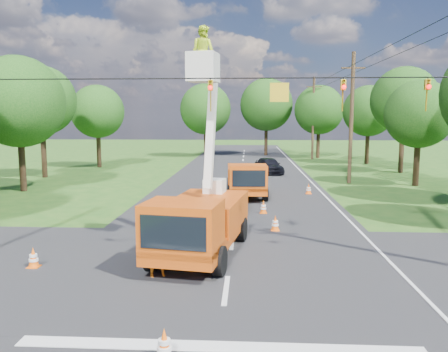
# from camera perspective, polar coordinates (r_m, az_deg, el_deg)

# --- Properties ---
(ground) EXTENTS (140.00, 140.00, 0.00)m
(ground) POSITION_cam_1_polar(r_m,az_deg,el_deg) (32.59, 2.06, -1.33)
(ground) COLOR #245419
(ground) RESTS_ON ground
(road_main) EXTENTS (12.00, 100.00, 0.06)m
(road_main) POSITION_cam_1_polar(r_m,az_deg,el_deg) (32.59, 2.06, -1.33)
(road_main) COLOR black
(road_main) RESTS_ON ground
(road_cross) EXTENTS (56.00, 10.00, 0.07)m
(road_cross) POSITION_cam_1_polar(r_m,az_deg,el_deg) (15.07, 0.65, -11.95)
(road_cross) COLOR black
(road_cross) RESTS_ON ground
(stop_bar) EXTENTS (9.00, 0.45, 0.02)m
(stop_bar) POSITION_cam_1_polar(r_m,az_deg,el_deg) (10.33, -0.73, -21.62)
(stop_bar) COLOR silver
(stop_bar) RESTS_ON ground
(edge_line) EXTENTS (0.12, 90.00, 0.02)m
(edge_line) POSITION_cam_1_polar(r_m,az_deg,el_deg) (32.96, 11.84, -1.38)
(edge_line) COLOR silver
(edge_line) RESTS_ON ground
(bucket_truck) EXTENTS (3.39, 6.76, 8.29)m
(bucket_truck) POSITION_cam_1_polar(r_m,az_deg,el_deg) (15.91, -3.11, -4.34)
(bucket_truck) COLOR #C0470D
(bucket_truck) RESTS_ON ground
(second_truck) EXTENTS (2.68, 6.19, 2.27)m
(second_truck) POSITION_cam_1_polar(r_m,az_deg,el_deg) (28.11, 2.97, -0.32)
(second_truck) COLOR #C0470D
(second_truck) RESTS_ON ground
(ground_worker) EXTENTS (0.86, 0.73, 2.00)m
(ground_worker) POSITION_cam_1_polar(r_m,az_deg,el_deg) (14.15, -8.67, -9.09)
(ground_worker) COLOR orange
(ground_worker) RESTS_ON ground
(distant_car) EXTENTS (2.88, 4.72, 1.50)m
(distant_car) POSITION_cam_1_polar(r_m,az_deg,el_deg) (40.07, 5.90, 1.39)
(distant_car) COLOR black
(distant_car) RESTS_ON ground
(traffic_cone_0) EXTENTS (0.38, 0.38, 0.71)m
(traffic_cone_0) POSITION_cam_1_polar(r_m,az_deg,el_deg) (9.80, -7.80, -21.03)
(traffic_cone_0) COLOR #FF620D
(traffic_cone_0) RESTS_ON ground
(traffic_cone_2) EXTENTS (0.38, 0.38, 0.71)m
(traffic_cone_2) POSITION_cam_1_polar(r_m,az_deg,el_deg) (19.79, 6.71, -6.16)
(traffic_cone_2) COLOR #FF620D
(traffic_cone_2) RESTS_ON ground
(traffic_cone_3) EXTENTS (0.38, 0.38, 0.71)m
(traffic_cone_3) POSITION_cam_1_polar(r_m,az_deg,el_deg) (23.26, 5.17, -4.07)
(traffic_cone_3) COLOR #FF620D
(traffic_cone_3) RESTS_ON ground
(traffic_cone_4) EXTENTS (0.38, 0.38, 0.71)m
(traffic_cone_4) POSITION_cam_1_polar(r_m,az_deg,el_deg) (16.30, -23.64, -9.76)
(traffic_cone_4) COLOR #FF620D
(traffic_cone_4) RESTS_ON ground
(traffic_cone_7) EXTENTS (0.38, 0.38, 0.71)m
(traffic_cone_7) POSITION_cam_1_polar(r_m,az_deg,el_deg) (29.59, 11.00, -1.67)
(traffic_cone_7) COLOR #FF620D
(traffic_cone_7) RESTS_ON ground
(pole_right_mid) EXTENTS (1.80, 0.30, 10.00)m
(pole_right_mid) POSITION_cam_1_polar(r_m,az_deg,el_deg) (35.09, 16.31, 7.38)
(pole_right_mid) COLOR #4C3823
(pole_right_mid) RESTS_ON ground
(pole_right_far) EXTENTS (1.80, 0.30, 10.00)m
(pole_right_far) POSITION_cam_1_polar(r_m,az_deg,el_deg) (54.76, 11.57, 7.49)
(pole_right_far) COLOR #4C3823
(pole_right_far) RESTS_ON ground
(signal_span) EXTENTS (18.00, 0.29, 1.07)m
(signal_span) POSITION_cam_1_polar(r_m,az_deg,el_deg) (14.30, 9.79, 10.84)
(signal_span) COLOR black
(signal_span) RESTS_ON ground
(tree_left_d) EXTENTS (6.20, 6.20, 9.24)m
(tree_left_d) POSITION_cam_1_polar(r_m,az_deg,el_deg) (33.13, -25.26, 8.74)
(tree_left_d) COLOR #382616
(tree_left_d) RESTS_ON ground
(tree_left_e) EXTENTS (5.80, 5.80, 9.41)m
(tree_left_e) POSITION_cam_1_polar(r_m,az_deg,el_deg) (40.20, -22.79, 9.06)
(tree_left_e) COLOR #382616
(tree_left_e) RESTS_ON ground
(tree_left_f) EXTENTS (5.40, 5.40, 8.40)m
(tree_left_f) POSITION_cam_1_polar(r_m,az_deg,el_deg) (46.81, -16.21, 8.07)
(tree_left_f) COLOR #382616
(tree_left_f) RESTS_ON ground
(tree_right_c) EXTENTS (5.00, 5.00, 7.83)m
(tree_right_c) POSITION_cam_1_polar(r_m,az_deg,el_deg) (35.50, 24.16, 7.36)
(tree_right_c) COLOR #382616
(tree_right_c) RESTS_ON ground
(tree_right_d) EXTENTS (6.00, 6.00, 9.70)m
(tree_right_d) POSITION_cam_1_polar(r_m,az_deg,el_deg) (43.59, 22.47, 9.16)
(tree_right_d) COLOR #382616
(tree_right_d) RESTS_ON ground
(tree_right_e) EXTENTS (5.60, 5.60, 8.63)m
(tree_right_e) POSITION_cam_1_polar(r_m,az_deg,el_deg) (50.93, 18.38, 8.06)
(tree_right_e) COLOR #382616
(tree_right_e) RESTS_ON ground
(tree_far_a) EXTENTS (6.60, 6.60, 9.50)m
(tree_far_a) POSITION_cam_1_polar(r_m,az_deg,el_deg) (57.48, -2.45, 8.71)
(tree_far_a) COLOR #382616
(tree_far_a) RESTS_ON ground
(tree_far_b) EXTENTS (7.00, 7.00, 10.32)m
(tree_far_b) POSITION_cam_1_polar(r_m,az_deg,el_deg) (59.27, 5.57, 9.25)
(tree_far_b) COLOR #382616
(tree_far_b) RESTS_ON ground
(tree_far_c) EXTENTS (6.20, 6.20, 9.18)m
(tree_far_c) POSITION_cam_1_polar(r_m,az_deg,el_deg) (56.90, 12.31, 8.43)
(tree_far_c) COLOR #382616
(tree_far_c) RESTS_ON ground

